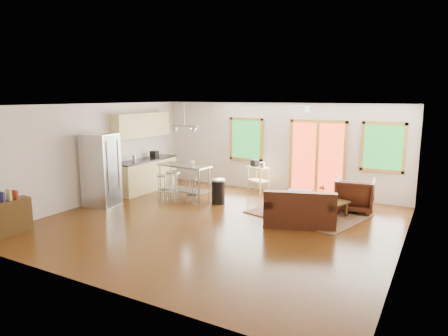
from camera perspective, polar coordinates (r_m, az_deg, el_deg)
The scene contains 28 objects.
floor at distance 8.98m, azimuth -0.95°, elevation -7.92°, with size 7.50×7.00×0.02m, color #391E09.
ceiling at distance 8.54m, azimuth -1.00°, elevation 9.04°, with size 7.50×7.00×0.02m, color white.
back_wall at distance 11.79m, azimuth 7.66°, elevation 2.89°, with size 7.50×0.02×2.60m, color silver.
left_wall at distance 11.02m, azimuth -18.12°, elevation 1.97°, with size 0.02×7.00×2.60m, color silver.
right_wall at distance 7.54m, azimuth 24.57°, elevation -2.09°, with size 0.02×7.00×2.60m, color silver.
front_wall at distance 5.97m, azimuth -18.26°, elevation -4.73°, with size 7.50×0.02×2.60m, color silver.
window_left at distance 12.13m, azimuth 3.19°, elevation 4.12°, with size 1.10×0.05×1.30m.
french_doors at distance 11.39m, azimuth 13.16°, elevation 1.44°, with size 1.60×0.05×2.10m.
window_right at distance 11.00m, azimuth 21.78°, elevation 2.78°, with size 1.10×0.05×1.30m.
rug at distance 9.81m, azimuth 11.79°, elevation -6.43°, with size 2.45×1.88×0.02m, color #4B5F3A.
loveseat at distance 8.91m, azimuth 10.73°, elevation -6.03°, with size 1.71×1.29×0.81m.
coffee_table at distance 9.74m, azimuth 14.29°, elevation -4.66°, with size 1.12×0.87×0.39m.
armchair at distance 10.26m, azimuth 18.19°, elevation -3.44°, with size 0.88×0.83×0.91m, color black.
ottoman at distance 10.42m, azimuth 10.59°, elevation -4.32°, with size 0.60×0.60×0.40m, color black.
vase at distance 9.77m, azimuth 13.80°, elevation -3.56°, with size 0.20×0.21×0.29m.
book at distance 9.51m, azimuth 13.86°, elevation -3.64°, with size 0.23×0.03×0.31m, color maroon.
cabinets at distance 12.10m, azimuth -11.23°, elevation 1.19°, with size 0.64×2.24×2.30m.
refrigerator at distance 10.67m, azimuth -17.14°, elevation -0.28°, with size 0.85×0.83×1.85m.
island at distance 10.98m, azimuth -5.70°, elevation -1.06°, with size 1.52×0.70×0.94m.
cup at distance 10.90m, azimuth -4.61°, elevation 0.85°, with size 0.13×0.11×0.13m, color white.
bar_stool_a at distance 11.08m, azimuth -8.78°, elevation -1.84°, with size 0.40×0.40×0.66m.
bar_stool_b at distance 10.80m, azimuth -7.34°, elevation -1.57°, with size 0.50×0.50×0.80m.
bar_stool_c at distance 10.53m, azimuth -4.75°, elevation -2.41°, with size 0.37×0.37×0.66m.
trash_can at distance 10.46m, azimuth -0.83°, elevation -3.35°, with size 0.46×0.46×0.66m.
kitchen_cart at distance 11.66m, azimuth 4.87°, elevation -0.36°, with size 0.73×0.62×0.95m.
bookshelf at distance 9.29m, azimuth -28.31°, elevation -6.09°, with size 0.37×0.83×0.95m.
ceiling_flush at distance 8.42m, azimuth 10.67°, elevation 8.31°, with size 0.35×0.35×0.12m, color white.
pendant_light at distance 10.86m, azimuth -5.68°, elevation 5.48°, with size 0.80×0.18×0.79m.
Camera 1 is at (4.30, -7.37, 2.79)m, focal length 32.00 mm.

